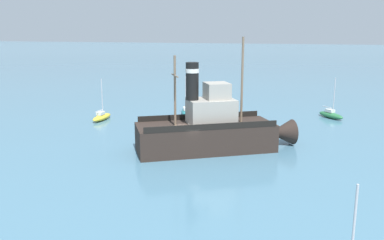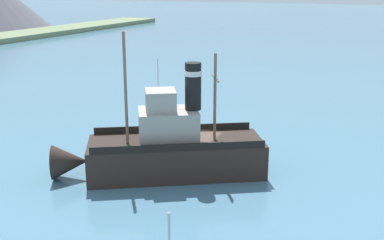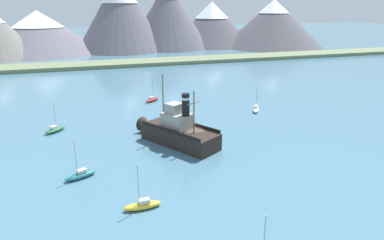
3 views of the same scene
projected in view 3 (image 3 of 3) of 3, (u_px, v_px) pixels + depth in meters
ground_plane at (194, 145)px, 49.81m from camera, size 600.00×600.00×0.00m
mountain_ridge at (115, 21)px, 150.42m from camera, size 199.38×61.08×32.22m
shoreline_strip at (127, 63)px, 116.17m from camera, size 240.00×12.00×1.20m
old_tugboat at (177, 131)px, 50.00m from camera, size 10.32×14.08×9.90m
sailboat_teal at (80, 175)px, 40.12m from camera, size 3.93×2.48×4.90m
sailboat_green at (55, 130)px, 54.70m from camera, size 3.55×3.38×4.90m
sailboat_yellow at (143, 205)px, 34.07m from camera, size 3.82×1.19×4.90m
sailboat_white at (256, 109)px, 65.50m from camera, size 2.86×3.84×4.90m
sailboat_red at (152, 99)px, 72.17m from camera, size 3.65×3.24×4.90m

